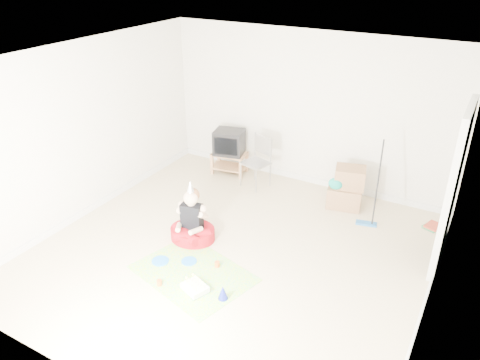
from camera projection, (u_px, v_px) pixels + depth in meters
The scene contains 16 objects.
ground at pixel (232, 252), 6.39m from camera, with size 5.00×5.00×0.00m, color beige.
doorway_recess at pixel (453, 192), 5.77m from camera, with size 0.02×0.90×2.05m, color black.
tv_stand at pixel (229, 161), 8.50m from camera, with size 0.67×0.47×0.38m.
crt_tv at pixel (229, 142), 8.33m from camera, with size 0.51×0.42×0.44m, color black.
folding_chair at pixel (256, 163), 7.93m from camera, with size 0.50×0.49×0.90m.
cardboard_boxes at pixel (346, 188), 7.37m from camera, with size 0.61×0.52×0.67m.
floor_mop at pixel (368, 209), 6.90m from camera, with size 0.33×0.41×1.24m.
book_pile at pixel (434, 226), 6.91m from camera, with size 0.29×0.32×0.06m.
seated_woman at pixel (192, 227), 6.58m from camera, with size 0.74×0.74×0.92m.
party_mat at pixel (193, 273), 5.97m from camera, with size 1.45×1.05×0.01m, color #FC3591.
birthday_cake at pixel (195, 288), 5.65m from camera, with size 0.36×0.33×0.14m.
blue_plate_near at pixel (189, 261), 6.18m from camera, with size 0.21×0.21×0.01m, color blue.
blue_plate_far at pixel (160, 261), 6.19m from camera, with size 0.23×0.23×0.01m, color blue.
orange_cup_near at pixel (217, 264), 6.07m from camera, with size 0.07×0.07×0.07m, color #D75717.
orange_cup_far at pixel (159, 283), 5.74m from camera, with size 0.06×0.06×0.07m, color #D75717.
blue_party_hat at pixel (223, 292), 5.50m from camera, with size 0.12×0.12×0.18m, color #1821AA.
Camera 1 is at (2.68, -4.52, 3.76)m, focal length 35.00 mm.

